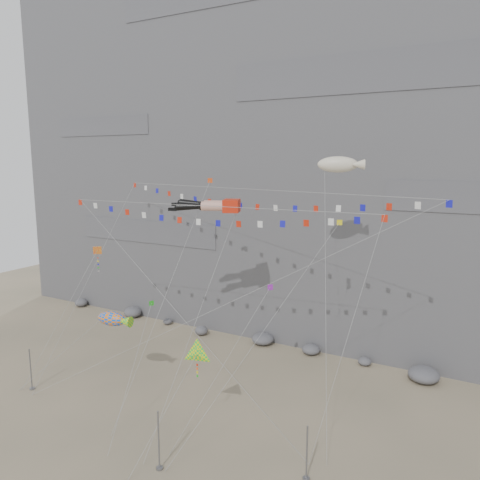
{
  "coord_description": "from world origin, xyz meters",
  "views": [
    {
      "loc": [
        22.84,
        -30.15,
        21.39
      ],
      "look_at": [
        1.33,
        9.0,
        13.78
      ],
      "focal_mm": 35.0,
      "sensor_mm": 36.0,
      "label": 1
    }
  ],
  "objects": [
    {
      "name": "ground",
      "position": [
        0.0,
        0.0,
        0.0
      ],
      "size": [
        120.0,
        120.0,
        0.0
      ],
      "primitive_type": "plane",
      "color": "#9C8A6C",
      "rests_on": "ground"
    },
    {
      "name": "small_kite_b",
      "position": [
        5.64,
        6.52,
        10.0
      ],
      "size": [
        3.07,
        12.7,
        15.91
      ],
      "color": "purple",
      "rests_on": "ground"
    },
    {
      "name": "flag_banner_upper",
      "position": [
        1.53,
        10.37,
        18.62
      ],
      "size": [
        36.78,
        19.19,
        27.94
      ],
      "color": "red",
      "rests_on": "ground"
    },
    {
      "name": "small_kite_d",
      "position": [
        10.98,
        8.31,
        15.65
      ],
      "size": [
        7.63,
        16.33,
        23.6
      ],
      "color": "yellow",
      "rests_on": "ground"
    },
    {
      "name": "small_kite_a",
      "position": [
        -1.68,
        7.96,
        18.84
      ],
      "size": [
        1.15,
        14.59,
        23.95
      ],
      "color": "#FF5115",
      "rests_on": "ground"
    },
    {
      "name": "blimp_windsock",
      "position": [
        10.43,
        10.19,
        21.01
      ],
      "size": [
        5.72,
        12.56,
        24.0
      ],
      "color": "beige",
      "rests_on": "ground"
    },
    {
      "name": "fish_windsock",
      "position": [
        -7.13,
        0.05,
        7.12
      ],
      "size": [
        10.16,
        5.34,
        11.55
      ],
      "color": "orange",
      "rests_on": "ground"
    },
    {
      "name": "delta_kite",
      "position": [
        3.82,
        -2.36,
        6.88
      ],
      "size": [
        2.6,
        7.19,
        9.59
      ],
      "color": "yellow",
      "rests_on": "ground"
    },
    {
      "name": "small_kite_c",
      "position": [
        -3.97,
        1.75,
        8.32
      ],
      "size": [
        3.97,
        10.12,
        13.23
      ],
      "color": "green",
      "rests_on": "ground"
    },
    {
      "name": "anchor_pole_center",
      "position": [
        3.61,
        -6.89,
        2.2
      ],
      "size": [
        0.12,
        0.12,
        4.39
      ],
      "primitive_type": "cylinder",
      "color": "slate",
      "rests_on": "ground"
    },
    {
      "name": "talus_boulders",
      "position": [
        0.0,
        17.0,
        0.6
      ],
      "size": [
        60.0,
        3.0,
        1.2
      ],
      "primitive_type": null,
      "color": "slate",
      "rests_on": "ground"
    },
    {
      "name": "anchor_pole_left",
      "position": [
        -14.3,
        -3.47,
        2.02
      ],
      "size": [
        0.12,
        0.12,
        4.04
      ],
      "primitive_type": "cylinder",
      "color": "slate",
      "rests_on": "ground"
    },
    {
      "name": "anchor_pole_right",
      "position": [
        13.03,
        -2.96,
        1.98
      ],
      "size": [
        0.12,
        0.12,
        3.97
      ],
      "primitive_type": "cylinder",
      "color": "slate",
      "rests_on": "ground"
    },
    {
      "name": "legs_kite",
      "position": [
        -0.54,
        6.97,
        17.2
      ],
      "size": [
        6.96,
        16.03,
        22.66
      ],
      "rotation": [
        0.0,
        0.0,
        0.38
      ],
      "color": "red",
      "rests_on": "ground"
    },
    {
      "name": "flag_banner_lower",
      "position": [
        0.62,
        4.44,
        17.42
      ],
      "size": [
        30.19,
        6.63,
        21.96
      ],
      "color": "red",
      "rests_on": "ground"
    },
    {
      "name": "cliff",
      "position": [
        0.0,
        32.0,
        25.0
      ],
      "size": [
        80.0,
        28.0,
        50.0
      ],
      "primitive_type": "cube",
      "color": "slate",
      "rests_on": "ground"
    },
    {
      "name": "harlequin_kite",
      "position": [
        -11.82,
        3.19,
        12.46
      ],
      "size": [
        4.15,
        8.23,
        14.77
      ],
      "color": "red",
      "rests_on": "ground"
    }
  ]
}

